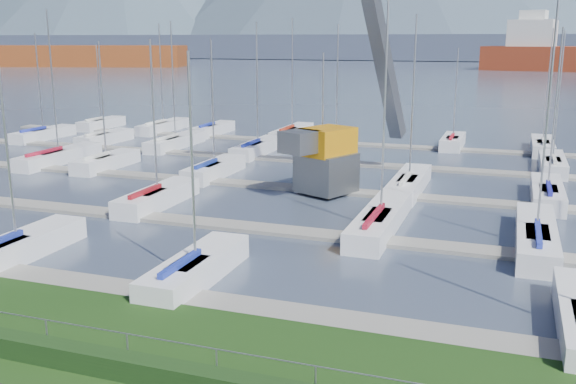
% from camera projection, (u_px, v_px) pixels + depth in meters
% --- Properties ---
extents(water, '(800.00, 540.00, 0.20)m').
position_uv_depth(water, '(491.00, 65.00, 258.19)').
color(water, '#404A5D').
extents(hedge, '(80.00, 0.70, 0.70)m').
position_uv_depth(hedge, '(150.00, 371.00, 18.97)').
color(hedge, '#1B3613').
rests_on(hedge, grass).
extents(fence, '(80.00, 0.04, 0.04)m').
position_uv_depth(fence, '(156.00, 339.00, 19.14)').
color(fence, gray).
rests_on(fence, grass).
extents(foothill, '(900.00, 80.00, 12.00)m').
position_uv_depth(foothill, '(497.00, 47.00, 320.96)').
color(foothill, '#434C63').
rests_on(foothill, water).
extents(docks, '(90.00, 41.60, 0.25)m').
position_uv_depth(docks, '(356.00, 193.00, 43.34)').
color(docks, slate).
rests_on(docks, water).
extents(crane, '(6.30, 13.47, 22.35)m').
position_uv_depth(crane, '(339.00, 109.00, 43.02)').
color(crane, '#565A5D').
rests_on(crane, water).
extents(cargo_ship_west, '(100.32, 44.91, 21.50)m').
position_uv_depth(cargo_ship_west, '(42.00, 56.00, 243.76)').
color(cargo_ship_west, brown).
rests_on(cargo_ship_west, water).
extents(sailboat_fleet, '(74.75, 49.52, 13.67)m').
position_uv_depth(sailboat_fleet, '(337.00, 104.00, 45.44)').
color(sailboat_fleet, navy).
rests_on(sailboat_fleet, water).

